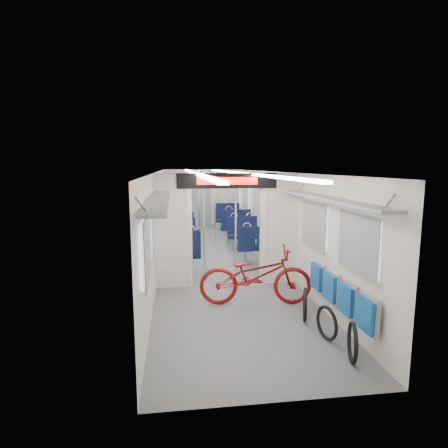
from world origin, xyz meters
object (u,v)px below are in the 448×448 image
at_px(stanchion_far_left, 199,208).
at_px(bicycle, 256,275).
at_px(bike_hoop_c, 305,306).
at_px(stanchion_near_right, 236,227).
at_px(seat_bay_far_right, 231,219).
at_px(bike_hoop_b, 327,325).
at_px(seat_bay_far_left, 178,222).
at_px(bike_hoop_a, 352,345).
at_px(seat_bay_near_left, 180,241).
at_px(stanchion_far_right, 215,208).
at_px(flip_bench, 339,293).
at_px(seat_bay_near_right, 248,237).
at_px(stanchion_near_left, 204,225).

bearing_deg(stanchion_far_left, bicycle, -82.92).
xyz_separation_m(bike_hoop_c, stanchion_near_right, (-0.72, 2.38, 0.90)).
height_order(bicycle, seat_bay_far_right, seat_bay_far_right).
distance_m(bike_hoop_b, seat_bay_far_left, 8.13).
relative_size(bike_hoop_a, seat_bay_near_left, 0.25).
bearing_deg(seat_bay_far_left, stanchion_far_right, -43.78).
relative_size(bike_hoop_c, stanchion_far_right, 0.24).
height_order(bike_hoop_b, seat_bay_far_left, seat_bay_far_left).
bearing_deg(bike_hoop_c, stanchion_far_right, 97.00).
relative_size(flip_bench, stanchion_far_right, 0.91).
bearing_deg(seat_bay_near_right, stanchion_far_left, 127.01).
height_order(bike_hoop_c, seat_bay_near_left, seat_bay_near_left).
height_order(seat_bay_far_right, stanchion_far_right, stanchion_far_right).
relative_size(seat_bay_near_left, stanchion_far_left, 0.94).
height_order(seat_bay_far_right, stanchion_near_right, stanchion_near_right).
relative_size(bicycle, bike_hoop_c, 3.67).
xyz_separation_m(bike_hoop_a, seat_bay_near_right, (-0.18, 5.71, 0.29)).
xyz_separation_m(bike_hoop_a, seat_bay_far_right, (-0.18, 8.85, 0.33)).
height_order(flip_bench, seat_bay_far_left, seat_bay_far_left).
height_order(bicycle, seat_bay_near_right, seat_bay_near_right).
height_order(bike_hoop_b, stanchion_far_left, stanchion_far_left).
distance_m(seat_bay_near_right, stanchion_far_right, 1.95).
relative_size(seat_bay_near_left, seat_bay_far_right, 0.94).
distance_m(seat_bay_near_left, stanchion_near_right, 2.04).
relative_size(bike_hoop_c, seat_bay_near_right, 0.27).
bearing_deg(seat_bay_far_left, bike_hoop_a, -76.45).
bearing_deg(seat_bay_far_right, stanchion_near_right, -97.58).
xyz_separation_m(bike_hoop_b, seat_bay_far_left, (-1.99, 7.88, 0.35)).
xyz_separation_m(seat_bay_near_right, stanchion_far_left, (-1.23, 1.63, 0.62)).
bearing_deg(flip_bench, bike_hoop_a, -104.21).
xyz_separation_m(seat_bay_near_right, stanchion_near_left, (-1.33, -1.65, 0.62)).
bearing_deg(stanchion_near_left, bicycle, -68.67).
distance_m(flip_bench, stanchion_near_left, 3.63).
height_order(seat_bay_near_right, stanchion_near_right, stanchion_near_right).
distance_m(flip_bench, bike_hoop_a, 1.02).
bearing_deg(seat_bay_far_left, bike_hoop_b, -75.84).
relative_size(seat_bay_near_left, stanchion_far_right, 0.94).
height_order(seat_bay_near_left, stanchion_near_left, stanchion_near_left).
bearing_deg(bicycle, bike_hoop_a, -154.21).
xyz_separation_m(bike_hoop_b, bike_hoop_c, (-0.08, 0.67, 0.02)).
bearing_deg(stanchion_far_right, bike_hoop_b, -82.99).
xyz_separation_m(stanchion_near_left, stanchion_near_right, (0.64, -0.38, 0.00)).
relative_size(seat_bay_near_left, seat_bay_near_right, 1.08).
height_order(seat_bay_near_left, stanchion_far_left, stanchion_far_left).
distance_m(bike_hoop_b, stanchion_far_right, 6.89).
distance_m(bicycle, seat_bay_far_left, 6.51).
distance_m(flip_bench, stanchion_far_left, 6.64).
distance_m(bicycle, seat_bay_far_right, 6.73).
bearing_deg(seat_bay_far_left, bicycle, -78.58).
height_order(stanchion_near_right, stanchion_far_left, same).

